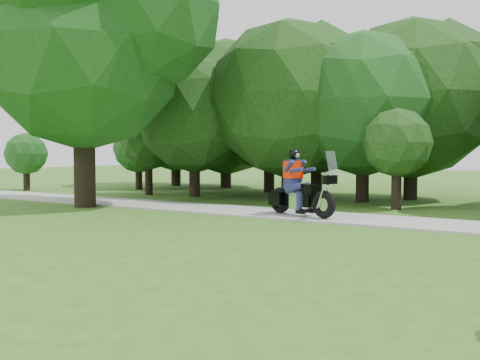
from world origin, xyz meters
The scene contains 4 objects.
ground centered at (0.00, 0.00, 0.00)m, with size 100.00×100.00×0.00m, color #2A631C.
walkway centered at (0.00, 8.00, 0.03)m, with size 60.00×2.20×0.06m, color #999994.
big_tree_west centered at (-10.54, 6.85, 5.76)m, with size 8.64×6.56×9.96m.
touring_motorcycle centered at (-3.49, 7.71, 0.71)m, with size 2.30×1.22×1.80m.
Camera 1 is at (2.99, -5.23, 1.77)m, focal length 40.00 mm.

